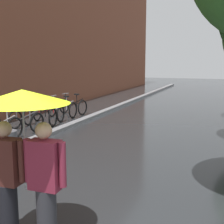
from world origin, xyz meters
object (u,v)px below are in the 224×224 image
Objects in this scene: parked_bicycle_5 at (49,112)px; couple_under_umbrella at (24,142)px; parked_bicycle_7 at (73,106)px; parked_bicycle_3 at (26,120)px; litter_bin at (8,149)px; parked_bicycle_6 at (62,109)px; parked_bicycle_2 at (3,126)px; parked_bicycle_4 at (40,116)px.

parked_bicycle_5 is 8.59m from couple_under_umbrella.
parked_bicycle_7 is (0.08, 1.89, 0.00)m from parked_bicycle_5.
litter_bin is (1.91, -3.19, 0.05)m from parked_bicycle_3.
parked_bicycle_3 is at bearing -89.09° from parked_bicycle_7.
parked_bicycle_7 is (0.04, 0.90, 0.00)m from parked_bicycle_6.
parked_bicycle_7 is 7.04m from litter_bin.
parked_bicycle_2 is at bearing 132.86° from litter_bin.
parked_bicycle_2 is 2.68m from parked_bicycle_5.
litter_bin is (2.05, -4.87, 0.05)m from parked_bicycle_5.
parked_bicycle_6 and parked_bicycle_7 have the same top height.
parked_bicycle_4 is 1.07× the size of parked_bicycle_6.
parked_bicycle_3 is 1.36× the size of litter_bin.
parked_bicycle_5 is (-0.14, 1.68, 0.00)m from parked_bicycle_3.
couple_under_umbrella reaches higher than litter_bin.
litter_bin is at bearing -59.09° from parked_bicycle_3.
parked_bicycle_6 is at bearing 89.60° from parked_bicycle_2.
parked_bicycle_3 is 1.06× the size of parked_bicycle_6.
parked_bicycle_6 is 0.93× the size of parked_bicycle_7.
parked_bicycle_6 reaches higher than litter_bin.
couple_under_umbrella is (4.40, -7.30, 1.06)m from parked_bicycle_5.
parked_bicycle_4 reaches higher than litter_bin.
couple_under_umbrella is (4.26, -5.62, 1.06)m from parked_bicycle_3.
parked_bicycle_2 is at bearing -90.40° from parked_bicycle_6.
parked_bicycle_3 is 1.69m from parked_bicycle_5.
parked_bicycle_4 is 2.71m from parked_bicycle_7.
parked_bicycle_3 is at bearing -87.91° from parked_bicycle_6.
parked_bicycle_4 is 7.81m from couple_under_umbrella.
parked_bicycle_2 is at bearing -94.49° from parked_bicycle_4.
couple_under_umbrella is (4.36, -8.29, 1.06)m from parked_bicycle_6.
parked_bicycle_5 is at bearing 101.13° from parked_bicycle_4.
parked_bicycle_2 is 3.67m from parked_bicycle_6.
couple_under_umbrella is at bearing -56.80° from parked_bicycle_4.
parked_bicycle_7 is at bearing 90.91° from parked_bicycle_3.
parked_bicycle_3 is 0.99× the size of parked_bicycle_4.
parked_bicycle_5 and parked_bicycle_7 have the same top height.
parked_bicycle_3 is 3.72m from litter_bin.
litter_bin is (2.03, -2.19, 0.05)m from parked_bicycle_2.
parked_bicycle_6 is at bearing 87.53° from parked_bicycle_5.
parked_bicycle_3 is at bearing 127.17° from couple_under_umbrella.
parked_bicycle_6 is 6.20m from litter_bin.
parked_bicycle_2 is 1.86m from parked_bicycle_4.
parked_bicycle_3 and parked_bicycle_6 have the same top height.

